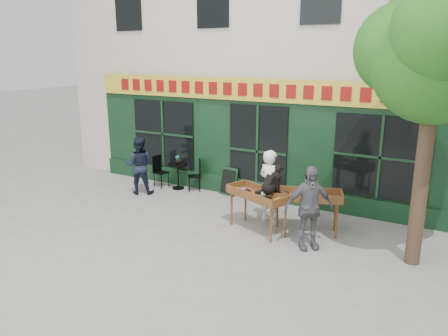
{
  "coord_description": "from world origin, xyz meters",
  "views": [
    {
      "loc": [
        4.99,
        -8.2,
        3.91
      ],
      "look_at": [
        -0.01,
        0.5,
        1.29
      ],
      "focal_mm": 35.0,
      "sensor_mm": 36.0,
      "label": 1
    }
  ],
  "objects_px": {
    "book_cart_right": "(307,198)",
    "man_left": "(139,165)",
    "bistro_table": "(178,171)",
    "woman": "(270,187)",
    "man_right": "(309,208)",
    "book_cart_center": "(258,197)",
    "dog": "(272,179)"
  },
  "relations": [
    {
      "from": "dog",
      "to": "book_cart_right",
      "type": "relative_size",
      "value": 0.37
    },
    {
      "from": "man_right",
      "to": "man_left",
      "type": "distance_m",
      "value": 5.57
    },
    {
      "from": "woman",
      "to": "bistro_table",
      "type": "xyz_separation_m",
      "value": [
        -3.46,
        1.09,
        -0.34
      ]
    },
    {
      "from": "bistro_table",
      "to": "man_left",
      "type": "relative_size",
      "value": 0.46
    },
    {
      "from": "man_right",
      "to": "bistro_table",
      "type": "height_order",
      "value": "man_right"
    },
    {
      "from": "dog",
      "to": "man_right",
      "type": "bearing_deg",
      "value": 5.88
    },
    {
      "from": "woman",
      "to": "book_cart_right",
      "type": "relative_size",
      "value": 1.09
    },
    {
      "from": "woman",
      "to": "man_left",
      "type": "height_order",
      "value": "woman"
    },
    {
      "from": "book_cart_right",
      "to": "man_left",
      "type": "height_order",
      "value": "man_left"
    },
    {
      "from": "man_right",
      "to": "man_left",
      "type": "bearing_deg",
      "value": 128.11
    },
    {
      "from": "book_cart_right",
      "to": "man_right",
      "type": "relative_size",
      "value": 0.92
    },
    {
      "from": "book_cart_center",
      "to": "book_cart_right",
      "type": "relative_size",
      "value": 1.0
    },
    {
      "from": "man_right",
      "to": "book_cart_center",
      "type": "bearing_deg",
      "value": 126.79
    },
    {
      "from": "woman",
      "to": "man_left",
      "type": "bearing_deg",
      "value": 18.21
    },
    {
      "from": "dog",
      "to": "woman",
      "type": "relative_size",
      "value": 0.34
    },
    {
      "from": "bistro_table",
      "to": "man_right",
      "type": "bearing_deg",
      "value": -23.24
    },
    {
      "from": "book_cart_right",
      "to": "bistro_table",
      "type": "height_order",
      "value": "book_cart_right"
    },
    {
      "from": "bistro_table",
      "to": "man_left",
      "type": "distance_m",
      "value": 1.18
    },
    {
      "from": "woman",
      "to": "man_right",
      "type": "height_order",
      "value": "woman"
    },
    {
      "from": "man_left",
      "to": "bistro_table",
      "type": "bearing_deg",
      "value": -155.42
    },
    {
      "from": "dog",
      "to": "bistro_table",
      "type": "relative_size",
      "value": 0.79
    },
    {
      "from": "woman",
      "to": "bistro_table",
      "type": "bearing_deg",
      "value": 3.34
    },
    {
      "from": "book_cart_center",
      "to": "man_left",
      "type": "bearing_deg",
      "value": -170.59
    },
    {
      "from": "woman",
      "to": "man_right",
      "type": "bearing_deg",
      "value": 164.39
    },
    {
      "from": "man_right",
      "to": "bistro_table",
      "type": "bearing_deg",
      "value": 116.67
    },
    {
      "from": "book_cart_center",
      "to": "dog",
      "type": "bearing_deg",
      "value": 12.68
    },
    {
      "from": "woman",
      "to": "man_right",
      "type": "xyz_separation_m",
      "value": [
        1.29,
        -0.95,
        -0.0
      ]
    },
    {
      "from": "book_cart_center",
      "to": "man_right",
      "type": "distance_m",
      "value": 1.32
    },
    {
      "from": "book_cart_right",
      "to": "book_cart_center",
      "type": "bearing_deg",
      "value": -175.59
    },
    {
      "from": "book_cart_center",
      "to": "man_left",
      "type": "relative_size",
      "value": 0.98
    },
    {
      "from": "bistro_table",
      "to": "book_cart_right",
      "type": "bearing_deg",
      "value": -16.16
    },
    {
      "from": "woman",
      "to": "book_cart_right",
      "type": "bearing_deg",
      "value": -170.64
    }
  ]
}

